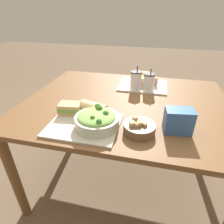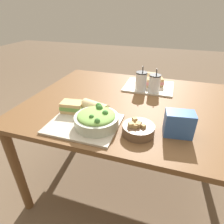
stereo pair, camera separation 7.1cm
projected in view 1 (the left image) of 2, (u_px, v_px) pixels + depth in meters
name	position (u px, v px, depth m)	size (l,w,h in m)	color
ground_plane	(123.00, 177.00, 1.66)	(12.00, 12.00, 0.00)	brown
dining_table	(126.00, 112.00, 1.33)	(1.38, 1.09, 0.75)	brown
tray_near	(84.00, 125.00, 1.02)	(0.38, 0.31, 0.01)	#BCB29E
tray_far	(143.00, 85.00, 1.52)	(0.38, 0.31, 0.01)	#BCB29E
salad_bowl	(97.00, 119.00, 0.98)	(0.24, 0.24, 0.10)	beige
soup_bowl	(139.00, 128.00, 0.95)	(0.16, 0.16, 0.07)	brown
sandwich_near	(70.00, 108.00, 1.10)	(0.14, 0.10, 0.06)	tan
baguette_near	(94.00, 109.00, 1.08)	(0.18, 0.12, 0.08)	#DBBC84
sandwich_far	(148.00, 81.00, 1.50)	(0.15, 0.12, 0.06)	tan
baguette_far	(141.00, 76.00, 1.60)	(0.14, 0.09, 0.08)	#DBBC84
drink_cup_dark	(136.00, 81.00, 1.41)	(0.08, 0.08, 0.18)	silver
drink_cup_red	(149.00, 83.00, 1.39)	(0.08, 0.08, 0.18)	silver
chip_bag	(178.00, 121.00, 0.95)	(0.15, 0.11, 0.13)	#335BA3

